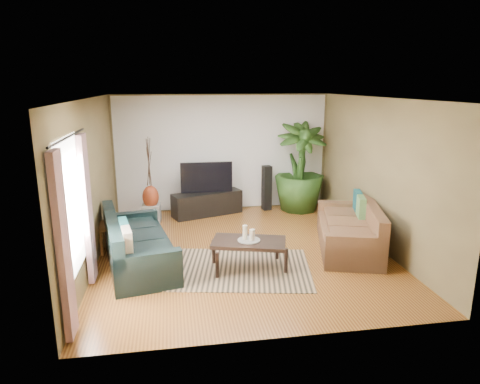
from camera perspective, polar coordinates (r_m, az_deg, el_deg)
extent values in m
plane|color=#965F26|center=(7.78, 0.24, -7.88)|extent=(5.50, 5.50, 0.00)
plane|color=white|center=(7.21, 0.26, 12.42)|extent=(5.50, 5.50, 0.00)
plane|color=olive|center=(10.05, -2.36, 5.21)|extent=(5.00, 0.00, 5.00)
plane|color=olive|center=(4.79, 5.73, -5.14)|extent=(5.00, 0.00, 5.00)
plane|color=olive|center=(7.40, -19.22, 1.10)|extent=(0.00, 5.50, 5.50)
plane|color=olive|center=(8.16, 17.84, 2.40)|extent=(0.00, 5.50, 5.50)
plane|color=white|center=(10.04, -2.35, 5.20)|extent=(4.90, 0.00, 4.90)
plane|color=white|center=(5.86, -21.61, -1.94)|extent=(0.00, 1.80, 1.80)
cube|color=gray|center=(5.23, -22.50, -6.83)|extent=(0.08, 0.35, 2.20)
cube|color=gray|center=(6.62, -19.68, -2.22)|extent=(0.08, 0.35, 2.20)
cylinder|color=black|center=(5.68, -21.95, 6.83)|extent=(0.03, 1.90, 0.03)
cube|color=black|center=(7.30, -13.39, -6.23)|extent=(1.40, 2.42, 0.85)
cube|color=brown|center=(8.03, 14.25, -4.40)|extent=(1.54, 2.35, 0.85)
cube|color=tan|center=(7.08, -0.34, -10.17)|extent=(2.61, 2.07, 0.01)
cube|color=black|center=(7.01, 1.18, -8.32)|extent=(1.30, 0.94, 0.48)
cylinder|color=gray|center=(6.92, 1.19, -6.43)|extent=(0.36, 0.36, 0.02)
cylinder|color=white|center=(6.90, 0.66, -5.40)|extent=(0.07, 0.07, 0.23)
cylinder|color=beige|center=(6.86, 1.59, -5.75)|extent=(0.07, 0.07, 0.18)
cylinder|color=white|center=(6.96, 1.68, -5.58)|extent=(0.07, 0.07, 0.15)
cube|color=black|center=(9.82, -4.41, -1.53)|extent=(1.66, 0.97, 0.53)
cube|color=black|center=(9.69, -4.49, 1.98)|extent=(1.17, 0.06, 0.69)
cube|color=black|center=(9.93, -6.80, -0.28)|extent=(0.19, 0.21, 0.91)
cube|color=black|center=(10.15, 3.58, 0.55)|extent=(0.22, 0.24, 1.06)
imported|color=#224416|center=(10.09, 7.97, 3.31)|extent=(1.18, 1.18, 2.07)
cylinder|color=black|center=(10.29, 7.80, -1.55)|extent=(0.38, 0.38, 0.30)
cube|color=#979795|center=(9.51, -11.72, -2.77)|extent=(0.41, 0.41, 0.38)
ellipsoid|color=maroon|center=(9.42, -11.83, -0.64)|extent=(0.35, 0.35, 0.49)
cube|color=brown|center=(8.03, -16.36, -5.79)|extent=(0.54, 0.54, 0.52)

